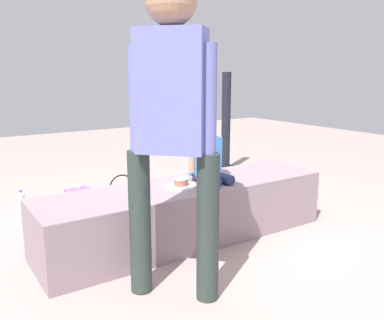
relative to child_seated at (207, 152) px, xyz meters
name	(u,v)px	position (x,y,z in m)	size (l,w,h in m)	color
ground_plane	(188,238)	(-0.18, -0.01, -0.63)	(12.00, 12.00, 0.00)	#A88E88
concrete_ledge	(188,212)	(-0.18, -0.01, -0.42)	(2.18, 0.57, 0.42)	gray
child_seated	(207,152)	(0.00, 0.00, 0.00)	(0.28, 0.32, 0.48)	navy
adult_standing	(172,112)	(-0.67, -0.63, 0.38)	(0.39, 0.39, 1.68)	#293632
cake_plate	(181,184)	(-0.25, -0.05, -0.19)	(0.22, 0.22, 0.07)	white
gift_bag	(79,210)	(-0.79, 0.58, -0.46)	(0.18, 0.11, 0.37)	#B259BF
railing_post	(226,134)	(1.39, 1.54, -0.17)	(0.36, 0.36, 1.21)	black
water_bottle_near_gift	(21,201)	(-1.07, 1.32, -0.54)	(0.06, 0.06, 0.19)	silver
water_bottle_far_side	(170,199)	(0.04, 0.61, -0.53)	(0.07, 0.07, 0.22)	silver
party_cup_red	(178,186)	(0.43, 1.11, -0.59)	(0.08, 0.08, 0.09)	red
cake_box_white	(218,193)	(0.57, 0.60, -0.56)	(0.29, 0.26, 0.14)	white
handbag_black_leather	(122,200)	(-0.37, 0.74, -0.50)	(0.30, 0.15, 0.36)	black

